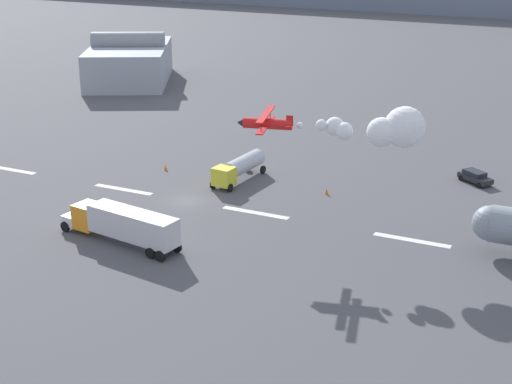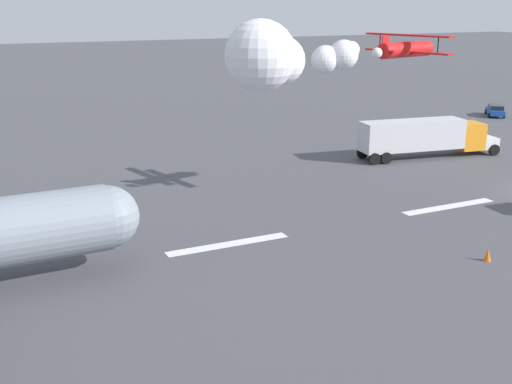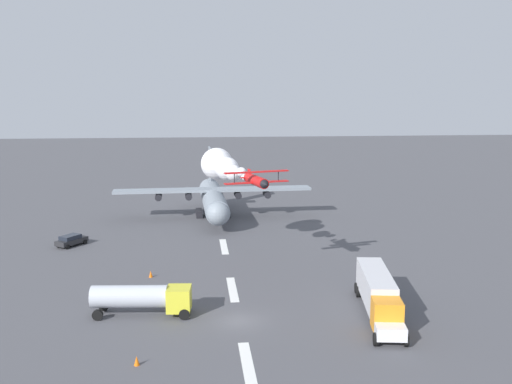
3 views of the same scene
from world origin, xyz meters
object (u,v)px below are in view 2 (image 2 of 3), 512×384
(semi_truck_orange, at_px, (425,136))
(stunt_biplane_red, at_px, (284,57))
(traffic_cone_far, at_px, (488,255))
(followme_car_yellow, at_px, (495,110))

(semi_truck_orange, bearing_deg, stunt_biplane_red, 30.48)
(semi_truck_orange, height_order, traffic_cone_far, semi_truck_orange)
(followme_car_yellow, height_order, traffic_cone_far, followme_car_yellow)
(followme_car_yellow, distance_m, traffic_cone_far, 52.50)
(semi_truck_orange, bearing_deg, followme_car_yellow, -148.85)
(traffic_cone_far, bearing_deg, followme_car_yellow, -135.86)
(semi_truck_orange, bearing_deg, traffic_cone_far, 58.15)
(stunt_biplane_red, relative_size, traffic_cone_far, 24.72)
(followme_car_yellow, relative_size, traffic_cone_far, 6.18)
(semi_truck_orange, relative_size, traffic_cone_far, 19.24)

